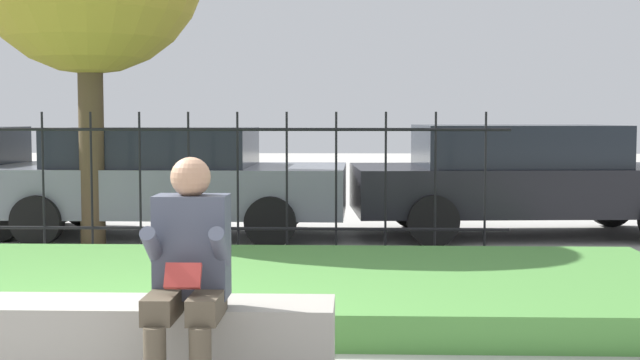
# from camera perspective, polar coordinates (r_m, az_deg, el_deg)

# --- Properties ---
(stone_bench) EXTENTS (2.85, 0.48, 0.47)m
(stone_bench) POSITION_cam_1_polar(r_m,az_deg,el_deg) (5.15, -15.40, -10.33)
(stone_bench) COLOR gray
(stone_bench) RESTS_ON ground_plane
(person_seated_reader) EXTENTS (0.42, 0.73, 1.27)m
(person_seated_reader) POSITION_cam_1_polar(r_m,az_deg,el_deg) (4.63, -8.43, -5.70)
(person_seated_reader) COLOR black
(person_seated_reader) RESTS_ON ground_plane
(grass_berm) EXTENTS (8.15, 3.00, 0.24)m
(grass_berm) POSITION_cam_1_polar(r_m,az_deg,el_deg) (7.24, -9.56, -6.77)
(grass_berm) COLOR #4C893D
(grass_berm) RESTS_ON ground_plane
(iron_fence) EXTENTS (6.15, 0.03, 1.52)m
(iron_fence) POSITION_cam_1_polar(r_m,az_deg,el_deg) (9.34, -6.85, -0.10)
(iron_fence) COLOR black
(iron_fence) RESTS_ON ground_plane
(car_parked_right) EXTENTS (4.44, 2.18, 1.37)m
(car_parked_right) POSITION_cam_1_polar(r_m,az_deg,el_deg) (11.26, 13.02, 0.16)
(car_parked_right) COLOR black
(car_parked_right) RESTS_ON ground_plane
(car_parked_center) EXTENTS (4.31, 2.04, 1.33)m
(car_parked_center) POSITION_cam_1_polar(r_m,az_deg,el_deg) (11.07, -9.83, 0.07)
(car_parked_center) COLOR slate
(car_parked_center) RESTS_ON ground_plane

